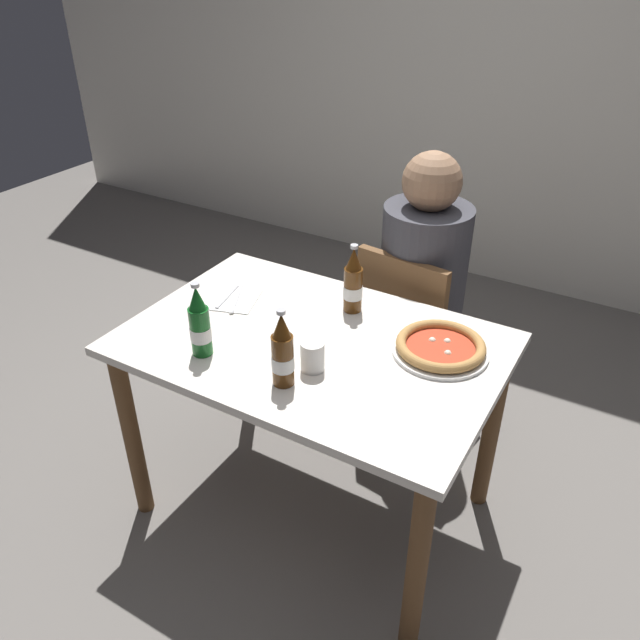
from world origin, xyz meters
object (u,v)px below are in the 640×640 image
object	(u,v)px
chair_behind_table	(411,331)
diner_seated	(420,304)
beer_bottle_left	(200,325)
dining_table_main	(312,369)
beer_bottle_center	(283,353)
napkin_with_cutlery	(232,299)
pizza_margherita_near	(440,347)
paper_cup	(313,356)
beer_bottle_right	(353,283)

from	to	relation	value
chair_behind_table	diner_seated	distance (m)	0.11
beer_bottle_left	dining_table_main	bearing A→B (deg)	42.14
chair_behind_table	diner_seated	world-z (taller)	diner_seated
dining_table_main	beer_bottle_center	size ratio (longest dim) A/B	4.86
dining_table_main	napkin_with_cutlery	size ratio (longest dim) A/B	5.30
pizza_margherita_near	beer_bottle_left	size ratio (longest dim) A/B	1.22
dining_table_main	diner_seated	distance (m)	0.67
dining_table_main	chair_behind_table	world-z (taller)	chair_behind_table
diner_seated	beer_bottle_left	xyz separation A→B (m)	(-0.37, -0.89, 0.27)
diner_seated	dining_table_main	bearing A→B (deg)	-99.66
diner_seated	pizza_margherita_near	bearing A→B (deg)	-62.67
napkin_with_cutlery	chair_behind_table	bearing A→B (deg)	47.48
beer_bottle_left	paper_cup	xyz separation A→B (m)	(0.34, 0.10, -0.06)
napkin_with_cutlery	paper_cup	bearing A→B (deg)	-24.60
beer_bottle_left	beer_bottle_right	size ratio (longest dim) A/B	1.00
pizza_margherita_near	paper_cup	distance (m)	0.41
pizza_margherita_near	napkin_with_cutlery	distance (m)	0.77
dining_table_main	beer_bottle_right	distance (m)	0.32
beer_bottle_left	paper_cup	distance (m)	0.36
beer_bottle_left	napkin_with_cutlery	bearing A→B (deg)	111.89
beer_bottle_center	paper_cup	world-z (taller)	beer_bottle_center
dining_table_main	chair_behind_table	distance (m)	0.64
beer_bottle_left	napkin_with_cutlery	xyz separation A→B (m)	(-0.13, 0.31, -0.10)
diner_seated	beer_bottle_left	bearing A→B (deg)	-112.49
dining_table_main	napkin_with_cutlery	xyz separation A→B (m)	(-0.38, 0.08, 0.12)
dining_table_main	beer_bottle_right	size ratio (longest dim) A/B	4.86
chair_behind_table	diner_seated	xyz separation A→B (m)	(0.01, 0.05, 0.10)
chair_behind_table	pizza_margherita_near	bearing A→B (deg)	128.10
beer_bottle_left	napkin_with_cutlery	world-z (taller)	beer_bottle_left
beer_bottle_center	napkin_with_cutlery	bearing A→B (deg)	143.74
beer_bottle_left	paper_cup	world-z (taller)	beer_bottle_left
pizza_margherita_near	beer_bottle_left	world-z (taller)	beer_bottle_left
beer_bottle_right	paper_cup	xyz separation A→B (m)	(0.06, -0.37, -0.06)
napkin_with_cutlery	paper_cup	distance (m)	0.51
beer_bottle_center	pizza_margherita_near	bearing A→B (deg)	48.01
beer_bottle_left	napkin_with_cutlery	size ratio (longest dim) A/B	1.09
diner_seated	paper_cup	xyz separation A→B (m)	(-0.03, -0.79, 0.21)
beer_bottle_center	beer_bottle_right	size ratio (longest dim) A/B	1.00
dining_table_main	paper_cup	xyz separation A→B (m)	(0.08, -0.13, 0.16)
pizza_margherita_near	dining_table_main	bearing A→B (deg)	-159.53
chair_behind_table	beer_bottle_left	world-z (taller)	beer_bottle_left
diner_seated	napkin_with_cutlery	xyz separation A→B (m)	(-0.50, -0.58, 0.17)
beer_bottle_center	diner_seated	bearing A→B (deg)	85.56
diner_seated	beer_bottle_center	size ratio (longest dim) A/B	4.89
dining_table_main	pizza_margherita_near	world-z (taller)	pizza_margherita_near
beer_bottle_right	chair_behind_table	bearing A→B (deg)	77.76
pizza_margherita_near	beer_bottle_left	xyz separation A→B (m)	(-0.64, -0.37, 0.08)
diner_seated	beer_bottle_right	xyz separation A→B (m)	(-0.09, -0.43, 0.27)
pizza_margherita_near	napkin_with_cutlery	xyz separation A→B (m)	(-0.76, -0.06, -0.02)
beer_bottle_right	dining_table_main	bearing A→B (deg)	-95.27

